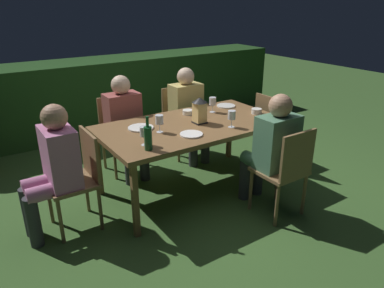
% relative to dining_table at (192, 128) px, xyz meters
% --- Properties ---
extents(ground_plane, '(16.00, 16.00, 0.00)m').
position_rel_dining_table_xyz_m(ground_plane, '(0.00, 0.00, -0.69)').
color(ground_plane, '#385B28').
extents(dining_table, '(1.87, 1.02, 0.74)m').
position_rel_dining_table_xyz_m(dining_table, '(0.00, 0.00, 0.00)').
color(dining_table, brown).
rests_on(dining_table, ground).
extents(chair_side_right_a, '(0.42, 0.40, 0.87)m').
position_rel_dining_table_xyz_m(chair_side_right_a, '(-0.42, 0.90, -0.20)').
color(chair_side_right_a, brown).
rests_on(chair_side_right_a, ground).
extents(person_in_rust, '(0.38, 0.47, 1.15)m').
position_rel_dining_table_xyz_m(person_in_rust, '(-0.42, 0.70, -0.05)').
color(person_in_rust, '#9E4C47').
rests_on(person_in_rust, ground).
extents(chair_head_near, '(0.40, 0.42, 0.87)m').
position_rel_dining_table_xyz_m(chair_head_near, '(-1.18, 0.00, -0.20)').
color(chair_head_near, brown).
rests_on(chair_head_near, ground).
extents(person_in_pink, '(0.48, 0.38, 1.15)m').
position_rel_dining_table_xyz_m(person_in_pink, '(-1.38, 0.00, -0.05)').
color(person_in_pink, '#C675A3').
rests_on(person_in_pink, ground).
extents(chair_side_right_b, '(0.42, 0.40, 0.87)m').
position_rel_dining_table_xyz_m(chair_side_right_b, '(0.42, 0.90, -0.20)').
color(chair_side_right_b, brown).
rests_on(chair_side_right_b, ground).
extents(person_in_mustard, '(0.38, 0.47, 1.15)m').
position_rel_dining_table_xyz_m(person_in_mustard, '(0.42, 0.70, -0.05)').
color(person_in_mustard, tan).
rests_on(person_in_mustard, ground).
extents(chair_head_far, '(0.40, 0.42, 0.87)m').
position_rel_dining_table_xyz_m(chair_head_far, '(1.18, 0.00, -0.20)').
color(chair_head_far, brown).
rests_on(chair_head_far, ground).
extents(chair_side_left_b, '(0.42, 0.40, 0.87)m').
position_rel_dining_table_xyz_m(chair_side_left_b, '(0.42, -0.90, -0.20)').
color(chair_side_left_b, brown).
rests_on(chair_side_left_b, ground).
extents(person_in_green, '(0.38, 0.47, 1.15)m').
position_rel_dining_table_xyz_m(person_in_green, '(0.42, -0.70, -0.05)').
color(person_in_green, '#4C7A5B').
rests_on(person_in_green, ground).
extents(lantern_centerpiece, '(0.15, 0.15, 0.27)m').
position_rel_dining_table_xyz_m(lantern_centerpiece, '(0.08, -0.02, 0.20)').
color(lantern_centerpiece, black).
rests_on(lantern_centerpiece, dining_table).
extents(green_bottle_on_table, '(0.07, 0.07, 0.29)m').
position_rel_dining_table_xyz_m(green_bottle_on_table, '(-0.67, -0.36, 0.16)').
color(green_bottle_on_table, '#195128').
rests_on(green_bottle_on_table, dining_table).
extents(wine_glass_a, '(0.08, 0.08, 0.17)m').
position_rel_dining_table_xyz_m(wine_glass_a, '(0.41, 0.20, 0.17)').
color(wine_glass_a, silver).
rests_on(wine_glass_a, dining_table).
extents(wine_glass_b, '(0.08, 0.08, 0.17)m').
position_rel_dining_table_xyz_m(wine_glass_b, '(-0.39, -0.04, 0.17)').
color(wine_glass_b, silver).
rests_on(wine_glass_b, dining_table).
extents(wine_glass_c, '(0.08, 0.08, 0.17)m').
position_rel_dining_table_xyz_m(wine_glass_c, '(-0.66, -0.25, 0.17)').
color(wine_glass_c, silver).
rests_on(wine_glass_c, dining_table).
extents(wine_glass_d, '(0.08, 0.08, 0.17)m').
position_rel_dining_table_xyz_m(wine_glass_d, '(0.26, -0.30, 0.17)').
color(wine_glass_d, silver).
rests_on(wine_glass_d, dining_table).
extents(plate_a, '(0.21, 0.21, 0.01)m').
position_rel_dining_table_xyz_m(plate_a, '(-0.19, -0.27, 0.06)').
color(plate_a, white).
rests_on(plate_a, dining_table).
extents(plate_b, '(0.21, 0.21, 0.01)m').
position_rel_dining_table_xyz_m(plate_b, '(0.68, 0.30, 0.06)').
color(plate_b, silver).
rests_on(plate_b, dining_table).
extents(plate_c, '(0.25, 0.25, 0.01)m').
position_rel_dining_table_xyz_m(plate_c, '(-0.50, 0.16, 0.06)').
color(plate_c, white).
rests_on(plate_c, dining_table).
extents(bowl_olives, '(0.11, 0.11, 0.06)m').
position_rel_dining_table_xyz_m(bowl_olives, '(0.78, -0.11, 0.08)').
color(bowl_olives, silver).
rests_on(bowl_olives, dining_table).
extents(bowl_bread, '(0.12, 0.12, 0.05)m').
position_rel_dining_table_xyz_m(bowl_bread, '(0.14, 0.29, 0.08)').
color(bowl_bread, silver).
rests_on(bowl_bread, dining_table).
extents(hedge_backdrop, '(6.03, 0.80, 1.07)m').
position_rel_dining_table_xyz_m(hedge_backdrop, '(0.00, 2.46, -0.16)').
color(hedge_backdrop, '#1E4219').
rests_on(hedge_backdrop, ground).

